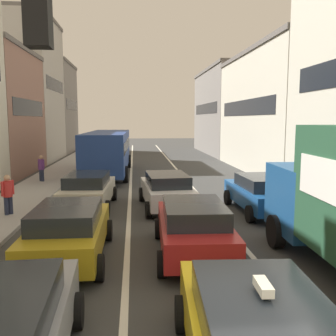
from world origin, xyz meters
TOP-DOWN VIEW (x-y plane):
  - sidewalk_left at (-6.70, 20.00)m, footprint 2.60×64.00m
  - lane_stripe_left at (-1.70, 20.00)m, footprint 0.16×60.00m
  - lane_stripe_right at (1.70, 20.00)m, footprint 0.16×60.00m
  - building_row_right at (9.90, 21.41)m, footprint 7.20×43.90m
  - sedan_centre_lane_second at (0.12, 5.70)m, footprint 2.20×4.37m
  - wagon_left_lane_second at (-3.22, 5.65)m, footprint 2.08×4.31m
  - hatchback_centre_lane_third at (-0.13, 11.13)m, footprint 2.30×4.41m
  - sedan_left_lane_third at (-3.41, 11.46)m, footprint 2.24×4.39m
  - sedan_right_lane_behind_truck at (3.57, 10.12)m, footprint 2.15×4.34m
  - bus_mid_queue_primary at (-3.20, 20.88)m, footprint 2.93×10.54m
  - pedestrian_mid_sidewalk at (-6.24, 10.17)m, footprint 0.37×0.45m
  - pedestrian_far_sidewalk at (-6.87, 17.88)m, footprint 0.44×0.38m

SIDE VIEW (x-z plane):
  - lane_stripe_left at x=-1.70m, z-range 0.00..0.01m
  - lane_stripe_right at x=1.70m, z-range 0.00..0.01m
  - sidewalk_left at x=-6.70m, z-range 0.00..0.14m
  - sedan_centre_lane_second at x=0.12m, z-range 0.05..1.54m
  - wagon_left_lane_second at x=-3.22m, z-range 0.05..1.54m
  - hatchback_centre_lane_third at x=-0.13m, z-range 0.05..1.54m
  - sedan_left_lane_third at x=-3.41m, z-range 0.05..1.54m
  - sedan_right_lane_behind_truck at x=3.57m, z-range 0.05..1.54m
  - pedestrian_mid_sidewalk at x=-6.24m, z-range 0.12..1.78m
  - pedestrian_far_sidewalk at x=-6.87m, z-range 0.12..1.78m
  - bus_mid_queue_primary at x=-3.20m, z-range 0.31..3.21m
  - building_row_right at x=9.90m, z-range -0.45..9.88m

